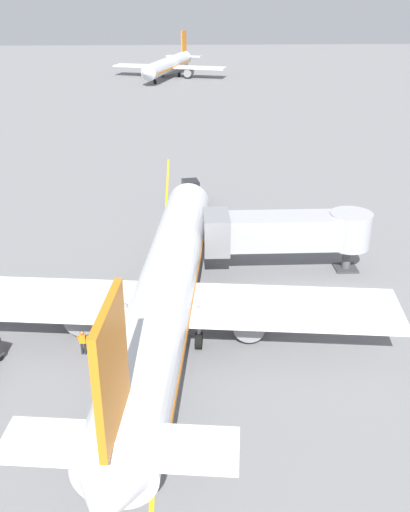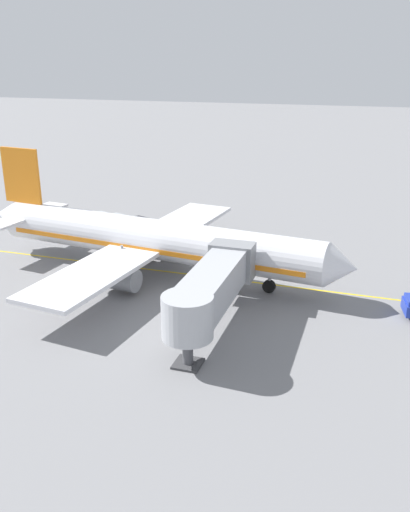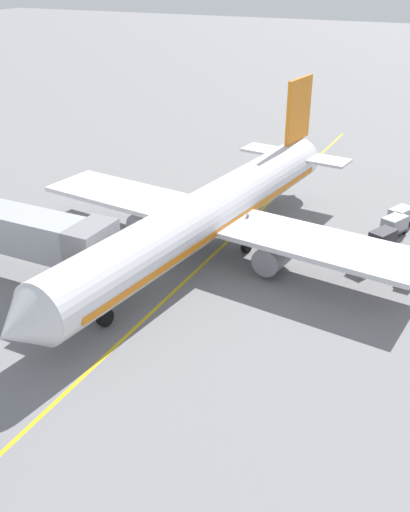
# 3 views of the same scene
# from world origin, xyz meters

# --- Properties ---
(ground_plane) EXTENTS (400.00, 400.00, 0.00)m
(ground_plane) POSITION_xyz_m (0.00, 0.00, 0.00)
(ground_plane) COLOR slate
(gate_lead_in_line) EXTENTS (0.24, 80.00, 0.01)m
(gate_lead_in_line) POSITION_xyz_m (0.00, 0.00, 0.00)
(gate_lead_in_line) COLOR gold
(gate_lead_in_line) RESTS_ON ground
(parked_airliner) EXTENTS (30.39, 37.34, 10.63)m
(parked_airliner) POSITION_xyz_m (0.45, -2.04, 3.19)
(parked_airliner) COLOR silver
(parked_airliner) RESTS_ON ground
(jet_bridge) EXTENTS (13.36, 3.50, 4.98)m
(jet_bridge) POSITION_xyz_m (9.91, 6.74, 3.45)
(jet_bridge) COLOR #A8AAAF
(jet_bridge) RESTS_ON ground
(baggage_tug_lead) EXTENTS (1.59, 2.64, 1.62)m
(baggage_tug_lead) POSITION_xyz_m (-13.68, -4.98, 0.71)
(baggage_tug_lead) COLOR #B21E1E
(baggage_tug_lead) RESTS_ON ground
(baggage_cart_front) EXTENTS (2.05, 2.94, 1.58)m
(baggage_cart_front) POSITION_xyz_m (-10.62, -5.39, 0.95)
(baggage_cart_front) COLOR #4C4C51
(baggage_cart_front) RESTS_ON ground
(baggage_cart_second_in_train) EXTENTS (2.05, 2.94, 1.58)m
(baggage_cart_second_in_train) POSITION_xyz_m (-11.03, -8.37, 0.95)
(baggage_cart_second_in_train) COLOR #4C4C51
(baggage_cart_second_in_train) RESTS_ON ground
(baggage_cart_third_in_train) EXTENTS (2.05, 2.94, 1.58)m
(baggage_cart_third_in_train) POSITION_xyz_m (-11.34, -11.45, 0.95)
(baggage_cart_third_in_train) COLOR #4C4C51
(baggage_cart_third_in_train) RESTS_ON ground
(baggage_cart_tail_end) EXTENTS (2.05, 2.94, 1.58)m
(baggage_cart_tail_end) POSITION_xyz_m (-11.48, -13.53, 0.95)
(baggage_cart_tail_end) COLOR #4C4C51
(baggage_cart_tail_end) RESTS_ON ground
(ground_crew_wing_walker) EXTENTS (0.73, 0.28, 1.69)m
(ground_crew_wing_walker) POSITION_xyz_m (-4.74, -4.37, 0.95)
(ground_crew_wing_walker) COLOR #232328
(ground_crew_wing_walker) RESTS_ON ground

